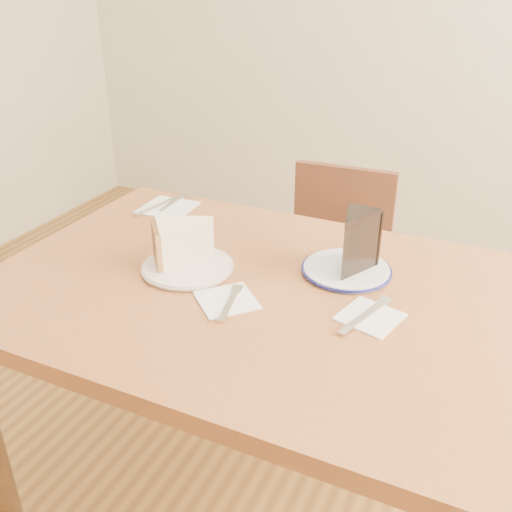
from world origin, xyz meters
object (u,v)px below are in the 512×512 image
object	(u,v)px
table	(263,326)
chair_far	(329,280)
plate_cream	(188,267)
chocolate_cake	(353,246)
plate_navy	(346,270)
carrot_cake	(187,242)

from	to	relation	value
table	chair_far	bearing A→B (deg)	93.55
chair_far	plate_cream	size ratio (longest dim) A/B	3.96
table	chocolate_cake	xyz separation A→B (m)	(0.15, 0.13, 0.17)
chocolate_cake	plate_navy	bearing A→B (deg)	-33.15
plate_cream	plate_navy	distance (m)	0.36
chair_far	plate_cream	xyz separation A→B (m)	(-0.15, -0.61, 0.32)
table	chocolate_cake	bearing A→B (deg)	40.05
plate_navy	plate_cream	bearing A→B (deg)	-157.11
carrot_cake	chocolate_cake	distance (m)	0.37
plate_cream	carrot_cake	size ratio (longest dim) A/B	1.59
plate_navy	carrot_cake	distance (m)	0.37
table	chair_far	size ratio (longest dim) A/B	1.52
chair_far	chocolate_cake	size ratio (longest dim) A/B	6.33
chair_far	chocolate_cake	xyz separation A→B (m)	(0.19, -0.48, 0.38)
plate_cream	plate_navy	world-z (taller)	same
chocolate_cake	plate_cream	bearing A→B (deg)	27.74
chair_far	carrot_cake	xyz separation A→B (m)	(-0.16, -0.59, 0.37)
table	plate_navy	xyz separation A→B (m)	(0.14, 0.14, 0.10)
table	plate_navy	size ratio (longest dim) A/B	6.23
plate_cream	chocolate_cake	world-z (taller)	chocolate_cake
table	chocolate_cake	world-z (taller)	chocolate_cake
chocolate_cake	chair_far	bearing A→B (deg)	-61.00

